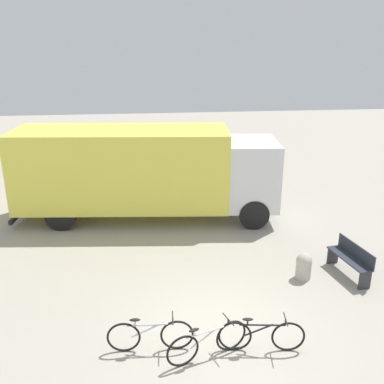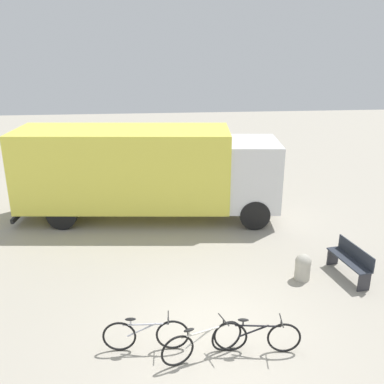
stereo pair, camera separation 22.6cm
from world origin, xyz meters
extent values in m
plane|color=#A8A091|center=(0.00, 0.00, 0.00)|extent=(60.00, 60.00, 0.00)
cube|color=#EAE04C|center=(-2.18, 6.77, 1.84)|extent=(7.41, 3.12, 2.67)
cube|color=silver|center=(2.26, 6.33, 1.64)|extent=(1.92, 2.48, 2.27)
cube|color=black|center=(-5.82, 7.12, 0.28)|extent=(0.33, 2.30, 0.16)
cylinder|color=black|center=(2.36, 7.37, 0.51)|extent=(1.03, 0.38, 1.01)
cylinder|color=black|center=(2.15, 5.28, 0.51)|extent=(1.03, 0.38, 1.01)
cylinder|color=black|center=(-4.05, 8.00, 0.51)|extent=(1.03, 0.38, 1.01)
cylinder|color=black|center=(-4.26, 5.91, 0.51)|extent=(1.03, 0.38, 1.01)
cube|color=#282D38|center=(3.91, 1.98, 0.51)|extent=(0.64, 1.56, 0.03)
cube|color=#282D38|center=(4.09, 2.01, 0.69)|extent=(0.28, 1.50, 0.40)
cube|color=#2D2D33|center=(4.02, 1.28, 0.24)|extent=(0.34, 0.11, 0.49)
cube|color=#2D2D33|center=(3.79, 2.68, 0.24)|extent=(0.34, 0.11, 0.49)
torus|color=black|center=(-1.98, -0.36, 0.34)|extent=(0.69, 0.08, 0.69)
torus|color=black|center=(-0.90, -0.41, 0.34)|extent=(0.69, 0.08, 0.69)
cylinder|color=silver|center=(-1.44, -0.39, 0.62)|extent=(0.92, 0.08, 0.04)
cylinder|color=silver|center=(-1.52, -0.38, 0.49)|extent=(0.61, 0.06, 0.32)
cylinder|color=silver|center=(-1.73, -0.37, 0.67)|extent=(0.03, 0.03, 0.11)
ellipsoid|color=black|center=(-1.73, -0.37, 0.75)|extent=(0.22, 0.10, 0.05)
cylinder|color=black|center=(-0.98, -0.41, 0.69)|extent=(0.03, 0.03, 0.14)
cylinder|color=black|center=(-0.98, -0.41, 0.76)|extent=(0.04, 0.44, 0.02)
torus|color=black|center=(-0.83, -0.90, 0.34)|extent=(0.66, 0.26, 0.69)
torus|color=black|center=(0.19, -0.55, 0.34)|extent=(0.66, 0.26, 0.69)
cylinder|color=silver|center=(-0.32, -0.73, 0.62)|extent=(0.88, 0.33, 0.04)
cylinder|color=silver|center=(-0.40, -0.75, 0.49)|extent=(0.59, 0.23, 0.32)
cylinder|color=silver|center=(-0.60, -0.82, 0.67)|extent=(0.03, 0.03, 0.11)
ellipsoid|color=black|center=(-0.60, -0.82, 0.75)|extent=(0.24, 0.16, 0.05)
cylinder|color=black|center=(0.11, -0.58, 0.69)|extent=(0.03, 0.03, 0.14)
cylinder|color=black|center=(0.11, -0.58, 0.76)|extent=(0.16, 0.42, 0.02)
torus|color=black|center=(0.26, -0.58, 0.34)|extent=(0.69, 0.13, 0.69)
torus|color=black|center=(1.33, -0.72, 0.34)|extent=(0.69, 0.13, 0.69)
cylinder|color=black|center=(0.80, -0.65, 0.62)|extent=(0.91, 0.16, 0.04)
cylinder|color=black|center=(0.72, -0.64, 0.49)|extent=(0.61, 0.12, 0.32)
cylinder|color=black|center=(0.50, -0.61, 0.67)|extent=(0.03, 0.03, 0.11)
ellipsoid|color=black|center=(0.50, -0.61, 0.75)|extent=(0.23, 0.12, 0.05)
cylinder|color=black|center=(1.25, -0.71, 0.69)|extent=(0.03, 0.03, 0.14)
cylinder|color=black|center=(1.25, -0.71, 0.76)|extent=(0.08, 0.44, 0.02)
cylinder|color=#B2AD9E|center=(2.66, 1.98, 0.26)|extent=(0.40, 0.40, 0.52)
sphere|color=#B2AD9E|center=(2.66, 1.98, 0.52)|extent=(0.42, 0.42, 0.42)
camera|label=1|loc=(-1.43, -7.61, 5.99)|focal=40.00mm
camera|label=2|loc=(-1.20, -7.63, 5.99)|focal=40.00mm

